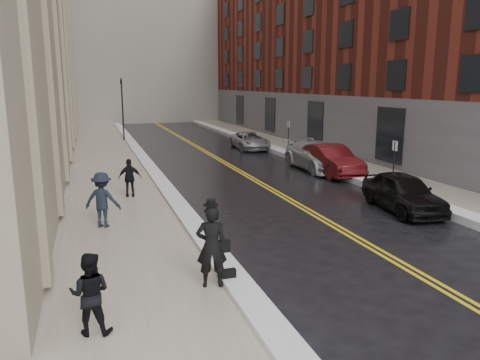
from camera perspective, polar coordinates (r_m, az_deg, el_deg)
ground at (r=12.26m, az=9.56°, el=-11.48°), size 160.00×160.00×0.00m
sidewalk_left at (r=26.39m, az=-15.82°, el=0.97°), size 4.00×64.00×0.15m
sidewalk_right at (r=30.01m, az=10.87°, el=2.46°), size 3.00×64.00×0.15m
lane_stripe_a at (r=27.49m, az=-1.35°, el=1.68°), size 0.12×64.00×0.01m
lane_stripe_b at (r=27.56m, az=-0.87°, el=1.71°), size 0.12×64.00×0.01m
snow_ridge_left at (r=26.55m, az=-10.87°, el=1.39°), size 0.70×60.80×0.26m
snow_ridge_right at (r=29.16m, az=7.68°, el=2.45°), size 0.85×60.80×0.30m
building_right at (r=40.30m, az=17.54°, el=17.19°), size 14.00×50.00×18.00m
traffic_signal at (r=40.08m, az=-14.15°, el=8.93°), size 0.18×0.15×5.20m
parking_sign_near at (r=22.55m, az=18.26°, el=2.36°), size 0.06×0.35×2.23m
parking_sign_far at (r=32.92m, az=5.93°, el=5.66°), size 0.06×0.35×2.23m
car_black at (r=18.86m, az=19.26°, el=-1.40°), size 2.26×4.47×1.46m
car_maroon at (r=25.32m, az=10.97°, el=2.41°), size 1.68×4.81×1.58m
car_silver_near at (r=26.73m, az=9.30°, el=2.93°), size 2.27×5.42×1.56m
car_silver_far at (r=34.65m, az=1.22°, el=4.82°), size 2.25×4.63×1.27m
pedestrian_main at (r=10.85m, az=-3.49°, el=-8.07°), size 0.79×0.61×1.95m
pedestrian_a at (r=9.40m, az=-17.83°, el=-13.04°), size 0.91×0.78×1.60m
pedestrian_b at (r=15.93m, az=-16.44°, el=-2.33°), size 1.34×1.07×1.82m
pedestrian_c at (r=19.89m, az=-13.28°, el=0.25°), size 0.96×0.46×1.60m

